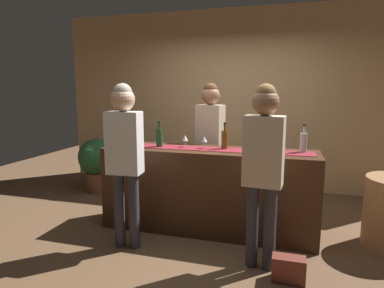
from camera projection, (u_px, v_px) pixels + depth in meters
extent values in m
plane|color=brown|center=(208.00, 229.00, 3.90)|extent=(10.00, 10.00, 0.00)
cube|color=tan|center=(235.00, 100.00, 5.46)|extent=(6.00, 0.12, 2.90)
cube|color=#3D2314|center=(208.00, 190.00, 3.82)|extent=(2.42, 0.60, 0.96)
cube|color=maroon|center=(208.00, 149.00, 3.74)|extent=(2.30, 0.28, 0.01)
cylinder|color=brown|center=(225.00, 140.00, 3.73)|extent=(0.07, 0.07, 0.21)
cylinder|color=brown|center=(225.00, 127.00, 3.70)|extent=(0.03, 0.03, 0.08)
cylinder|color=black|center=(225.00, 123.00, 3.70)|extent=(0.03, 0.03, 0.02)
cylinder|color=#194723|center=(159.00, 138.00, 3.86)|extent=(0.07, 0.07, 0.21)
cylinder|color=#194723|center=(159.00, 126.00, 3.84)|extent=(0.03, 0.03, 0.08)
cylinder|color=black|center=(159.00, 122.00, 3.83)|extent=(0.03, 0.03, 0.02)
cylinder|color=#B2C6C1|center=(303.00, 143.00, 3.52)|extent=(0.07, 0.07, 0.21)
cylinder|color=#B2C6C1|center=(304.00, 130.00, 3.50)|extent=(0.03, 0.03, 0.08)
cylinder|color=black|center=(304.00, 125.00, 3.49)|extent=(0.03, 0.03, 0.02)
cylinder|color=silver|center=(185.00, 147.00, 3.85)|extent=(0.06, 0.06, 0.00)
cylinder|color=silver|center=(185.00, 144.00, 3.84)|extent=(0.01, 0.01, 0.08)
cone|color=silver|center=(185.00, 138.00, 3.83)|extent=(0.07, 0.07, 0.06)
cylinder|color=silver|center=(204.00, 149.00, 3.77)|extent=(0.06, 0.06, 0.00)
cylinder|color=silver|center=(204.00, 145.00, 3.76)|extent=(0.01, 0.01, 0.08)
cone|color=silver|center=(204.00, 139.00, 3.75)|extent=(0.07, 0.07, 0.06)
cylinder|color=silver|center=(121.00, 145.00, 4.01)|extent=(0.06, 0.06, 0.00)
cylinder|color=silver|center=(121.00, 142.00, 4.01)|extent=(0.01, 0.01, 0.08)
cone|color=silver|center=(121.00, 136.00, 4.00)|extent=(0.07, 0.07, 0.06)
cylinder|color=#26262B|center=(215.00, 183.00, 4.37)|extent=(0.11, 0.11, 0.80)
cylinder|color=#26262B|center=(204.00, 182.00, 4.45)|extent=(0.11, 0.11, 0.80)
cube|color=beige|center=(210.00, 129.00, 4.30)|extent=(0.38, 0.27, 0.63)
sphere|color=#9E7051|center=(210.00, 95.00, 4.22)|extent=(0.24, 0.24, 0.24)
sphere|color=brown|center=(210.00, 90.00, 4.21)|extent=(0.19, 0.19, 0.19)
cylinder|color=#33333D|center=(252.00, 226.00, 3.03)|extent=(0.11, 0.11, 0.78)
cylinder|color=#33333D|center=(270.00, 228.00, 2.97)|extent=(0.11, 0.11, 0.78)
cube|color=beige|center=(264.00, 151.00, 2.89)|extent=(0.36, 0.23, 0.62)
sphere|color=#9E7051|center=(265.00, 102.00, 2.82)|extent=(0.24, 0.24, 0.24)
sphere|color=olive|center=(266.00, 94.00, 2.81)|extent=(0.18, 0.18, 0.18)
cylinder|color=#33333D|center=(119.00, 210.00, 3.42)|extent=(0.11, 0.11, 0.79)
cylinder|color=#33333D|center=(134.00, 211.00, 3.39)|extent=(0.11, 0.11, 0.79)
cube|color=white|center=(124.00, 143.00, 3.29)|extent=(0.36, 0.23, 0.62)
sphere|color=#DBAD89|center=(123.00, 99.00, 3.22)|extent=(0.24, 0.24, 0.24)
sphere|color=#AD9E8E|center=(123.00, 93.00, 3.21)|extent=(0.18, 0.18, 0.18)
cylinder|color=brown|center=(98.00, 181.00, 5.33)|extent=(0.36, 0.36, 0.31)
sphere|color=#23562D|center=(97.00, 157.00, 5.26)|extent=(0.58, 0.58, 0.58)
cube|color=brown|center=(289.00, 269.00, 2.82)|extent=(0.28, 0.14, 0.22)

